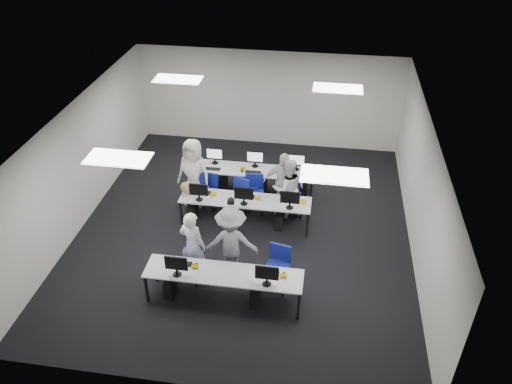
# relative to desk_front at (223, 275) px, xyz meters

# --- Properties ---
(room) EXTENTS (9.00, 9.02, 3.00)m
(room) POSITION_rel_desk_front_xyz_m (0.00, 2.40, 0.82)
(room) COLOR black
(room) RESTS_ON ground
(ceiling_panels) EXTENTS (5.20, 4.60, 0.02)m
(ceiling_panels) POSITION_rel_desk_front_xyz_m (0.00, 2.40, 2.30)
(ceiling_panels) COLOR white
(ceiling_panels) RESTS_ON room
(desk_front) EXTENTS (3.20, 0.70, 0.73)m
(desk_front) POSITION_rel_desk_front_xyz_m (0.00, 0.00, 0.00)
(desk_front) COLOR silver
(desk_front) RESTS_ON ground
(desk_mid) EXTENTS (3.20, 0.70, 0.73)m
(desk_mid) POSITION_rel_desk_front_xyz_m (0.00, 2.60, 0.00)
(desk_mid) COLOR silver
(desk_mid) RESTS_ON ground
(desk_back) EXTENTS (3.20, 0.70, 0.73)m
(desk_back) POSITION_rel_desk_front_xyz_m (0.00, 4.00, 0.00)
(desk_back) COLOR silver
(desk_back) RESTS_ON ground
(equipment_front) EXTENTS (2.51, 0.41, 1.19)m
(equipment_front) POSITION_rel_desk_front_xyz_m (-0.19, -0.02, -0.32)
(equipment_front) COLOR #0C31A0
(equipment_front) RESTS_ON desk_front
(equipment_mid) EXTENTS (2.91, 0.41, 1.19)m
(equipment_mid) POSITION_rel_desk_front_xyz_m (-0.19, 2.58, -0.32)
(equipment_mid) COLOR white
(equipment_mid) RESTS_ON desk_mid
(equipment_back) EXTENTS (2.91, 0.41, 1.19)m
(equipment_back) POSITION_rel_desk_front_xyz_m (0.19, 4.02, -0.32)
(equipment_back) COLOR white
(equipment_back) RESTS_ON desk_back
(chair_0) EXTENTS (0.50, 0.53, 0.86)m
(chair_0) POSITION_rel_desk_front_xyz_m (-0.81, 0.46, -0.41)
(chair_0) COLOR navy
(chair_0) RESTS_ON ground
(chair_1) EXTENTS (0.58, 0.61, 0.98)m
(chair_1) POSITION_rel_desk_front_xyz_m (1.02, 0.55, -0.37)
(chair_1) COLOR navy
(chair_1) RESTS_ON ground
(chair_2) EXTENTS (0.51, 0.55, 0.92)m
(chair_2) POSITION_rel_desk_front_xyz_m (-1.08, 3.19, -0.39)
(chair_2) COLOR navy
(chair_2) RESTS_ON ground
(chair_3) EXTENTS (0.53, 0.57, 0.97)m
(chair_3) POSITION_rel_desk_front_xyz_m (0.12, 3.22, -0.37)
(chair_3) COLOR navy
(chair_3) RESTS_ON ground
(chair_4) EXTENTS (0.57, 0.60, 0.96)m
(chair_4) POSITION_rel_desk_front_xyz_m (1.09, 3.13, -0.38)
(chair_4) COLOR navy
(chair_4) RESTS_ON ground
(chair_5) EXTENTS (0.50, 0.54, 0.97)m
(chair_5) POSITION_rel_desk_front_xyz_m (-1.26, 3.44, -0.38)
(chair_5) COLOR navy
(chair_5) RESTS_ON ground
(chair_6) EXTENTS (0.63, 0.66, 0.98)m
(chair_6) POSITION_rel_desk_front_xyz_m (-0.11, 3.35, -0.37)
(chair_6) COLOR navy
(chair_6) RESTS_ON ground
(chair_7) EXTENTS (0.55, 0.58, 0.90)m
(chair_7) POSITION_rel_desk_front_xyz_m (1.04, 3.32, -0.40)
(chair_7) COLOR navy
(chair_7) RESTS_ON ground
(handbag) EXTENTS (0.43, 0.33, 0.31)m
(handbag) POSITION_rel_desk_front_xyz_m (-1.45, 2.66, 0.20)
(handbag) COLOR #9D7B51
(handbag) RESTS_ON desk_mid
(student_0) EXTENTS (0.70, 0.56, 1.66)m
(student_0) POSITION_rel_desk_front_xyz_m (-0.79, 0.64, 0.15)
(student_0) COLOR silver
(student_0) RESTS_ON ground
(student_1) EXTENTS (0.93, 0.82, 1.60)m
(student_1) POSITION_rel_desk_front_xyz_m (0.98, 3.14, 0.12)
(student_1) COLOR silver
(student_1) RESTS_ON ground
(student_2) EXTENTS (1.03, 0.81, 1.87)m
(student_2) POSITION_rel_desk_front_xyz_m (-1.45, 3.30, 0.25)
(student_2) COLOR silver
(student_2) RESTS_ON ground
(student_3) EXTENTS (1.03, 0.50, 1.71)m
(student_3) POSITION_rel_desk_front_xyz_m (0.85, 3.26, 0.17)
(student_3) COLOR silver
(student_3) RESTS_ON ground
(photographer) EXTENTS (1.19, 0.77, 1.74)m
(photographer) POSITION_rel_desk_front_xyz_m (0.01, 0.80, 0.19)
(photographer) COLOR slate
(photographer) RESTS_ON ground
(dslr_camera) EXTENTS (0.16, 0.19, 0.10)m
(dslr_camera) POSITION_rel_desk_front_xyz_m (-0.01, 0.98, 1.12)
(dslr_camera) COLOR black
(dslr_camera) RESTS_ON photographer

